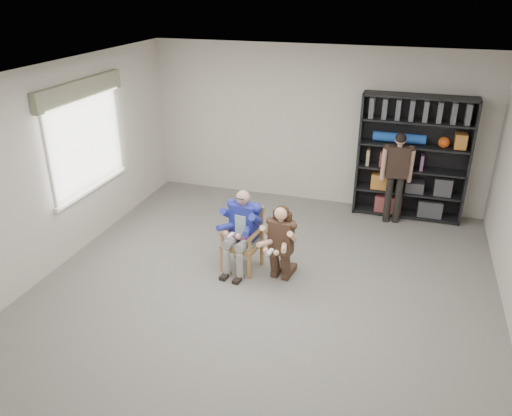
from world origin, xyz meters
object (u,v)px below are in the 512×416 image
(bookshelf, at_px, (412,158))
(standing_man, at_px, (396,179))
(armchair, at_px, (242,240))
(seated_man, at_px, (242,231))
(kneeling_woman, at_px, (280,244))

(bookshelf, distance_m, standing_man, 0.48)
(armchair, height_order, bookshelf, bookshelf)
(bookshelf, relative_size, standing_man, 1.34)
(seated_man, bearing_deg, armchair, 0.00)
(kneeling_woman, bearing_deg, armchair, 176.47)
(kneeling_woman, height_order, bookshelf, bookshelf)
(seated_man, height_order, bookshelf, bookshelf)
(standing_man, bearing_deg, armchair, -137.40)
(armchair, distance_m, seated_man, 0.14)
(armchair, xyz_separation_m, kneeling_woman, (0.58, -0.12, 0.09))
(seated_man, distance_m, kneeling_woman, 0.59)
(bookshelf, height_order, standing_man, bookshelf)
(armchair, distance_m, bookshelf, 3.37)
(armchair, relative_size, seated_man, 0.77)
(kneeling_woman, xyz_separation_m, bookshelf, (1.57, 2.65, 0.50))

